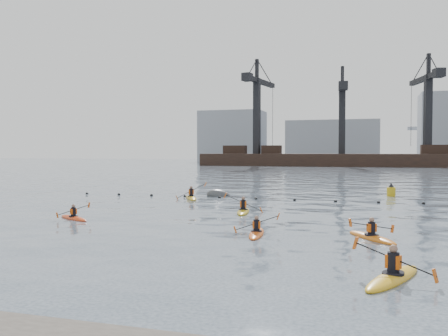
# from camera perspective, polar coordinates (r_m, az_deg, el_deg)

# --- Properties ---
(ground) EXTENTS (400.00, 400.00, 0.00)m
(ground) POSITION_cam_1_polar(r_m,az_deg,el_deg) (15.00, -8.29, -12.25)
(ground) COLOR #363F4E
(ground) RESTS_ON ground
(float_line) EXTENTS (33.24, 0.73, 0.24)m
(float_line) POSITION_cam_1_polar(r_m,az_deg,el_deg) (36.50, 6.21, -3.76)
(float_line) COLOR black
(float_line) RESTS_ON ground
(barge_pier) EXTENTS (72.00, 19.30, 29.50)m
(barge_pier) POSITION_cam_1_polar(r_m,az_deg,el_deg) (123.33, 13.87, 1.11)
(barge_pier) COLOR black
(barge_pier) RESTS_ON ground
(skyline) EXTENTS (141.00, 28.00, 22.00)m
(skyline) POSITION_cam_1_polar(r_m,az_deg,el_deg) (163.57, 15.49, 3.88)
(skyline) COLOR gray
(skyline) RESTS_ON ground
(kayaker_0) EXTENTS (2.06, 3.05, 1.11)m
(kayaker_0) POSITION_cam_1_polar(r_m,az_deg,el_deg) (21.22, 3.93, -7.76)
(kayaker_0) COLOR #DE5814
(kayaker_0) RESTS_ON ground
(kayaker_1) EXTENTS (2.32, 3.59, 1.25)m
(kayaker_1) POSITION_cam_1_polar(r_m,az_deg,el_deg) (14.75, 19.68, -12.14)
(kayaker_1) COLOR gold
(kayaker_1) RESTS_ON ground
(kayaker_2) EXTENTS (2.76, 1.95, 0.95)m
(kayaker_2) POSITION_cam_1_polar(r_m,az_deg,el_deg) (27.24, -17.65, -5.68)
(kayaker_2) COLOR red
(kayaker_2) RESTS_ON ground
(kayaker_3) EXTENTS (2.36, 3.49, 1.33)m
(kayaker_3) POSITION_cam_1_polar(r_m,az_deg,el_deg) (28.77, 2.33, -5.15)
(kayaker_3) COLOR gold
(kayaker_3) RESTS_ON ground
(kayaker_4) EXTENTS (2.36, 3.05, 1.04)m
(kayaker_4) POSITION_cam_1_polar(r_m,az_deg,el_deg) (21.10, 17.33, -7.88)
(kayaker_4) COLOR orange
(kayaker_4) RESTS_ON ground
(kayaker_5) EXTENTS (2.26, 3.45, 1.41)m
(kayaker_5) POSITION_cam_1_polar(r_m,az_deg,el_deg) (37.19, -3.97, -3.53)
(kayaker_5) COLOR gold
(kayaker_5) RESTS_ON ground
(mooring_buoy) EXTENTS (2.62, 2.21, 1.48)m
(mooring_buoy) POSITION_cam_1_polar(r_m,az_deg,el_deg) (39.18, -0.61, -3.40)
(mooring_buoy) COLOR #383B3D
(mooring_buoy) RESTS_ON ground
(nav_buoy) EXTENTS (0.69, 0.69, 1.25)m
(nav_buoy) POSITION_cam_1_polar(r_m,az_deg,el_deg) (41.45, 19.46, -2.69)
(nav_buoy) COLOR gold
(nav_buoy) RESTS_ON ground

